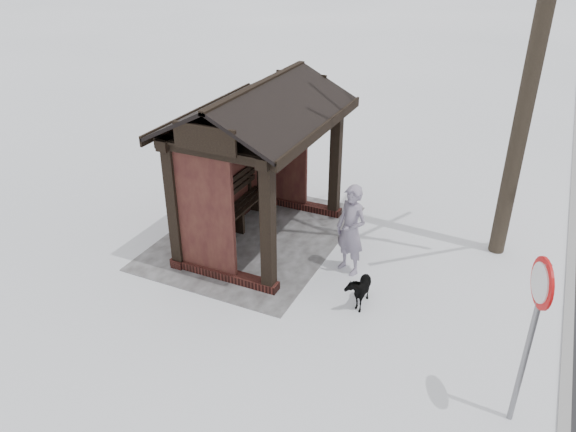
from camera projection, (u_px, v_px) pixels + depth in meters
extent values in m
plane|color=white|center=(263.00, 239.00, 11.02)|extent=(120.00, 120.00, 0.00)
cube|color=gray|center=(569.00, 312.00, 8.95)|extent=(120.00, 0.15, 0.06)
cube|color=gray|center=(254.00, 236.00, 11.09)|extent=(4.20, 3.20, 0.02)
cube|color=#321612|center=(223.00, 226.00, 11.32)|extent=(3.30, 0.22, 0.16)
cube|color=#321612|center=(295.00, 204.00, 12.18)|extent=(0.22, 2.10, 0.16)
cube|color=#321612|center=(223.00, 274.00, 9.78)|extent=(0.22, 2.10, 0.16)
cube|color=black|center=(335.00, 165.00, 11.34)|extent=(0.20, 0.20, 2.30)
cube|color=black|center=(268.00, 232.00, 8.94)|extent=(0.20, 0.20, 2.30)
cube|color=black|center=(257.00, 151.00, 12.01)|extent=(0.20, 0.20, 2.30)
cube|color=black|center=(175.00, 210.00, 9.61)|extent=(0.20, 0.20, 2.30)
cube|color=black|center=(220.00, 173.00, 10.78)|extent=(2.80, 0.08, 2.14)
cube|color=black|center=(281.00, 152.00, 11.76)|extent=(0.08, 1.17, 2.14)
cube|color=black|center=(203.00, 212.00, 9.36)|extent=(0.08, 1.17, 2.14)
cube|color=black|center=(307.00, 131.00, 9.57)|extent=(3.40, 0.20, 0.18)
cube|color=black|center=(217.00, 117.00, 10.25)|extent=(3.40, 0.20, 0.18)
cylinder|color=black|center=(544.00, 13.00, 8.63)|extent=(0.29, 0.29, 8.55)
imported|color=gray|center=(351.00, 230.00, 9.64)|extent=(0.61, 0.71, 1.65)
imported|color=black|center=(359.00, 288.00, 9.04)|extent=(0.75, 0.39, 0.61)
cylinder|color=slate|center=(528.00, 347.00, 6.53)|extent=(0.07, 0.07, 2.30)
cylinder|color=red|center=(542.00, 283.00, 6.12)|extent=(0.57, 0.25, 0.60)
cylinder|color=white|center=(540.00, 283.00, 6.12)|extent=(0.44, 0.20, 0.46)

